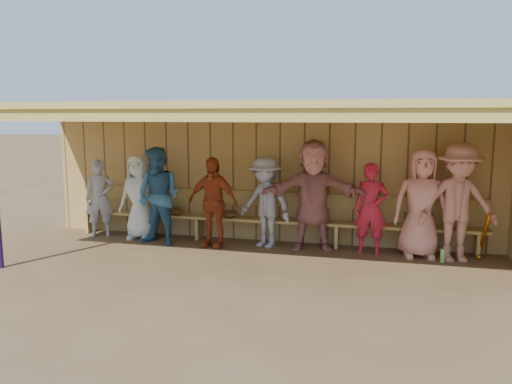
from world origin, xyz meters
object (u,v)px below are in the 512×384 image
Objects in this scene: player_h at (421,203)px; bench at (266,214)px; player_d at (213,202)px; player_f at (313,195)px; player_c at (159,197)px; player_extra at (458,203)px; player_a at (100,198)px; player_b at (139,197)px; player_e at (265,202)px; player_g at (371,209)px.

player_h is 0.24× the size of bench.
player_h is (3.52, 0.18, 0.10)m from player_d.
player_f reaches higher than player_d.
player_h is at bearing 16.79° from player_c.
player_f is 2.32m from player_extra.
player_h is (5.87, -0.02, 0.16)m from player_a.
player_extra reaches higher than player_b.
player_extra is 0.25× the size of bench.
player_a is 0.92× the size of player_e.
player_b reaches higher than player_g.
player_f is 1.77m from player_h.
bench is (-0.06, 0.31, -0.28)m from player_e.
player_f is at bearing 0.11° from player_b.
player_g is (0.97, 0.00, -0.19)m from player_f.
player_b is 2.43m from player_e.
player_b is 4.24m from player_g.
player_h is (4.48, 0.31, 0.02)m from player_c.
player_g is 1.36m from player_extra.
player_d is 0.83× the size of player_f.
player_extra reaches higher than player_c.
player_g is 0.80m from player_h.
player_extra is (6.42, -0.11, 0.20)m from player_a.
player_f is at bearing 14.13° from player_d.
player_extra is at bearing -1.05° from player_b.
player_g is 0.86× the size of player_h.
player_e is 2.60m from player_h.
player_f is 0.99m from player_g.
bench is at bearing 124.93° from player_e.
player_e reaches higher than player_d.
player_d is 0.21× the size of bench.
player_e is at bearing 172.50° from player_h.
player_h reaches higher than player_d.
player_h is at bearing -0.18° from player_b.
player_f is (4.10, 0.00, 0.22)m from player_a.
player_extra reaches higher than player_h.
player_e reaches higher than player_a.
player_c reaches higher than player_d.
player_f is 0.25× the size of bench.
player_d is (0.97, 0.13, -0.08)m from player_c.
player_h reaches higher than player_a.
player_c is at bearing -31.15° from player_b.
player_a is at bearing -174.56° from bench.
player_c is (0.55, -0.33, 0.08)m from player_b.
player_d is at bearing 20.46° from player_c.
player_f is 1.02× the size of player_extra.
player_e is at bearing 0.11° from player_b.
player_h is at bearing -24.16° from player_a.
player_d is 1.77m from player_f.
player_c is at bearing 176.99° from player_h.
player_c is 1.91m from player_e.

